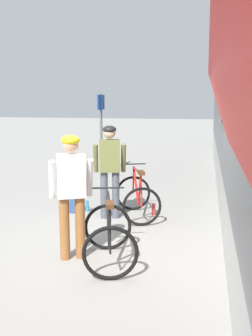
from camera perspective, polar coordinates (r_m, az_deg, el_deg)
name	(u,v)px	position (r m, az deg, el deg)	size (l,w,h in m)	color
ground_plane	(115,252)	(5.94, -1.63, -12.13)	(80.00, 80.00, 0.00)	gray
cyclist_near_in_olive	(110,164)	(7.30, -2.39, 0.66)	(0.66, 0.41, 1.76)	#4C515B
cyclist_far_in_white	(71,186)	(5.46, -7.97, -2.63)	(0.66, 0.49, 1.76)	#935B2D
bicycle_near_red	(137,197)	(7.44, 1.66, -4.28)	(1.03, 1.25, 0.99)	black
bicycle_far_black	(109,236)	(5.41, -2.50, -9.86)	(0.98, 1.22, 0.99)	black
backpack_on_platform	(74,203)	(7.89, -7.64, -5.05)	(0.28, 0.18, 0.40)	navy
water_bottle_near_the_bikes	(153,210)	(7.70, 4.04, -6.08)	(0.07, 0.07, 0.22)	red
water_bottle_by_the_backpack	(87,206)	(7.95, -5.70, -5.55)	(0.07, 0.07, 0.22)	#338CCC
platform_sign_post	(101,120)	(11.91, -3.65, 7.03)	(0.08, 0.70, 2.40)	#595B60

